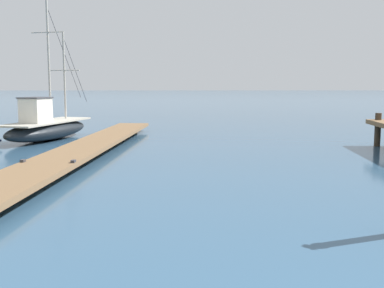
# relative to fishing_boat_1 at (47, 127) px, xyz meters

# --- Properties ---
(floating_dock) EXTENTS (3.51, 20.97, 0.53)m
(floating_dock) POSITION_rel_fishing_boat_1_xyz_m (3.13, -5.46, -0.30)
(floating_dock) COLOR brown
(floating_dock) RESTS_ON ground
(fishing_boat_1) EXTENTS (3.81, 7.69, 7.17)m
(fishing_boat_1) POSITION_rel_fishing_boat_1_xyz_m (0.00, 0.00, 0.00)
(fishing_boat_1) COLOR black
(fishing_boat_1) RESTS_ON ground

